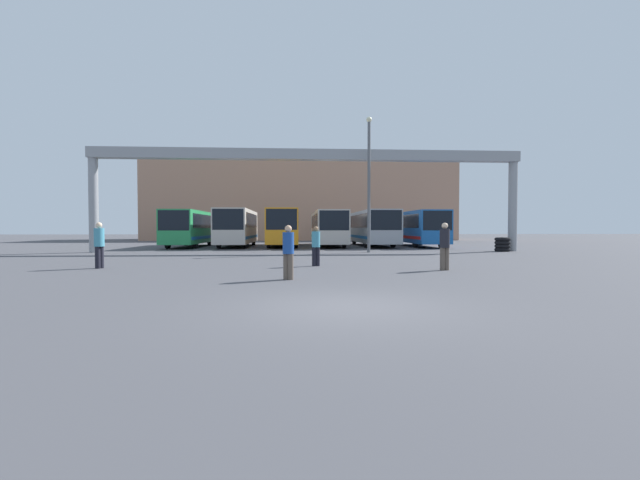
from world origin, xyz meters
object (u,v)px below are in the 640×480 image
bus_slot_5 (418,226)px  pedestrian_mid_left (99,244)px  lamp_post (369,179)px  bus_slot_3 (328,226)px  bus_slot_4 (372,226)px  tire_stack (502,244)px  pedestrian_near_center (316,245)px  pedestrian_far_center (445,245)px  bus_slot_2 (283,226)px  bus_slot_1 (238,226)px  bus_slot_0 (190,226)px  pedestrian_near_left (288,251)px

bus_slot_5 → pedestrian_mid_left: 26.95m
lamp_post → bus_slot_3: bearing=100.7°
bus_slot_4 → tire_stack: 11.98m
pedestrian_near_center → pedestrian_far_center: pedestrian_far_center is taller
bus_slot_2 → bus_slot_1: bearing=-179.9°
pedestrian_mid_left → pedestrian_near_center: 8.72m
bus_slot_4 → bus_slot_5: 4.06m
bus_slot_4 → pedestrian_mid_left: bus_slot_4 is taller
bus_slot_3 → bus_slot_5: 7.98m
bus_slot_1 → bus_slot_3: 7.93m
bus_slot_2 → lamp_post: bearing=-58.2°
bus_slot_0 → pedestrian_near_center: (9.74, -18.97, -0.85)m
lamp_post → tire_stack: bearing=3.6°
bus_slot_0 → pedestrian_near_left: (8.63, -23.64, -0.84)m
bus_slot_4 → pedestrian_far_center: size_ratio=6.56×
bus_slot_0 → bus_slot_2: bearing=2.3°
bus_slot_5 → pedestrian_near_center: 21.39m
bus_slot_4 → lamp_post: size_ratio=1.34×
bus_slot_2 → lamp_post: (5.85, -9.43, 3.00)m
bus_slot_0 → bus_slot_1: bearing=4.6°
bus_slot_0 → pedestrian_mid_left: 19.51m
pedestrian_mid_left → lamp_post: size_ratio=0.21×
bus_slot_3 → tire_stack: (11.29, -9.49, -1.27)m
bus_slot_1 → bus_slot_5: bearing=-1.5°
pedestrian_far_center → bus_slot_2: bearing=-83.7°
bus_slot_4 → bus_slot_0: bearing=-176.9°
bus_slot_5 → lamp_post: bearing=-123.7°
bus_slot_5 → lamp_post: (-6.01, -9.02, 3.06)m
bus_slot_4 → tire_stack: size_ratio=11.46×
bus_slot_0 → pedestrian_near_center: size_ratio=6.04×
bus_slot_0 → bus_slot_4: size_ratio=0.86×
bus_slot_5 → lamp_post: size_ratio=1.13×
bus_slot_3 → pedestrian_mid_left: size_ratio=6.58×
pedestrian_mid_left → bus_slot_1: bearing=-167.5°
pedestrian_near_center → bus_slot_3: bearing=68.5°
bus_slot_4 → pedestrian_mid_left: 25.14m
bus_slot_1 → pedestrian_mid_left: size_ratio=5.86×
pedestrian_near_center → pedestrian_mid_left: bearing=167.8°
lamp_post → bus_slot_2: bearing=121.8°
bus_slot_3 → pedestrian_mid_left: bearing=-117.9°
bus_slot_3 → pedestrian_near_left: bearing=-97.5°
bus_slot_4 → bus_slot_5: size_ratio=1.19×
lamp_post → pedestrian_near_center: bearing=-112.1°
bus_slot_0 → tire_stack: 24.70m
bus_slot_2 → bus_slot_3: bearing=9.4°
pedestrian_near_center → tire_stack: pedestrian_near_center is taller
bus_slot_4 → pedestrian_mid_left: size_ratio=6.45×
bus_slot_2 → pedestrian_far_center: (6.66, -21.36, -0.85)m
pedestrian_mid_left → pedestrian_near_center: pedestrian_mid_left is taller
bus_slot_4 → pedestrian_near_left: 25.55m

